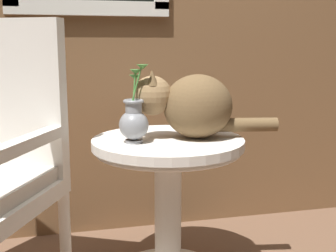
# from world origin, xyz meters

# --- Properties ---
(wicker_side_table) EXTENTS (0.60, 0.60, 0.60)m
(wicker_side_table) POSITION_xyz_m (0.13, 0.12, 0.42)
(wicker_side_table) COLOR silver
(wicker_side_table) RESTS_ON ground_plane
(cat) EXTENTS (0.57, 0.29, 0.27)m
(cat) POSITION_xyz_m (0.22, 0.11, 0.73)
(cat) COLOR brown
(cat) RESTS_ON wicker_side_table
(pewter_vase_with_ivy) EXTENTS (0.11, 0.12, 0.29)m
(pewter_vase_with_ivy) POSITION_xyz_m (-0.01, 0.08, 0.69)
(pewter_vase_with_ivy) COLOR gray
(pewter_vase_with_ivy) RESTS_ON wicker_side_table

